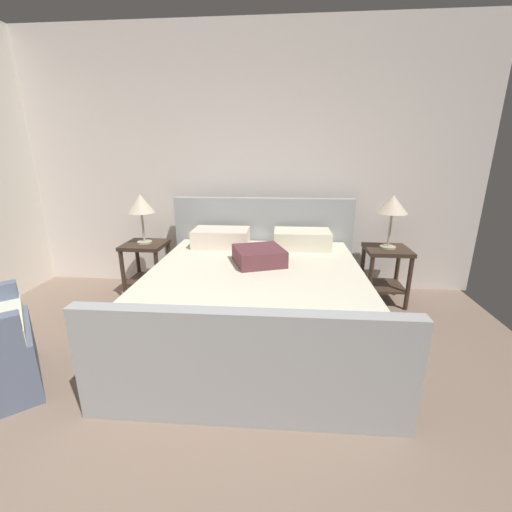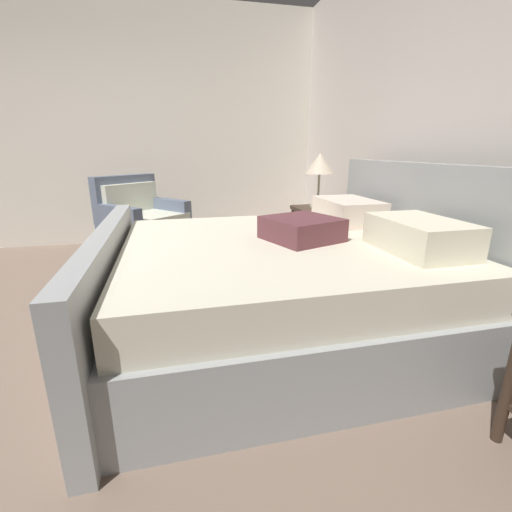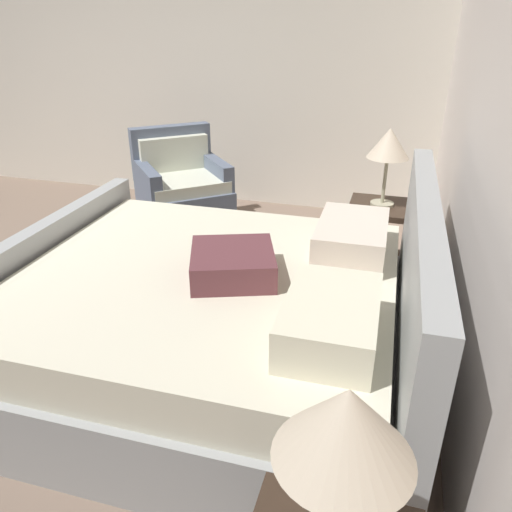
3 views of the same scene
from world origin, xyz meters
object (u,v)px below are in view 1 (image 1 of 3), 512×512
Objects in this scene: table_lamp_right at (393,206)px; bed at (257,297)px; nightstand_right at (385,266)px; nightstand_left at (146,260)px; table_lamp_left at (141,205)px.

bed is at bearing -149.09° from table_lamp_right.
nightstand_right is at bearing -135.00° from table_lamp_right.
nightstand_right is 1.00× the size of nightstand_left.
nightstand_right and nightstand_left have the same top height.
bed is 1.50m from nightstand_left.
bed is at bearing -29.86° from table_lamp_left.
bed is 1.51m from nightstand_right.
table_lamp_left is at bearing -179.28° from table_lamp_right.
bed is 4.03× the size of table_lamp_left.
nightstand_left is at bearing -179.28° from nightstand_right.
table_lamp_right is at bearing 30.91° from bed.
bed is 3.56× the size of nightstand_left.
bed reaches higher than nightstand_left.
nightstand_right is 2.66m from table_lamp_left.
bed is 3.56× the size of nightstand_right.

